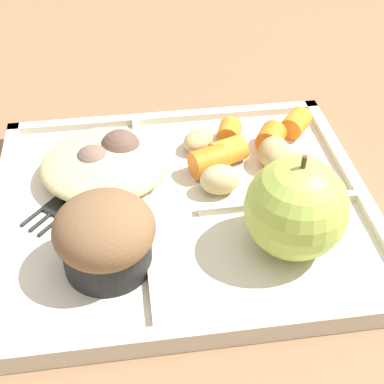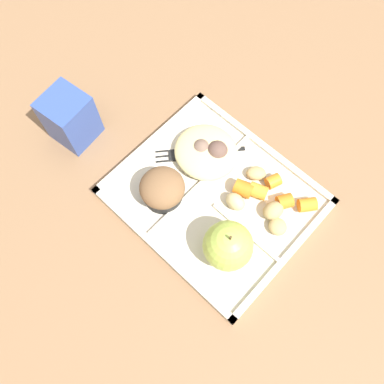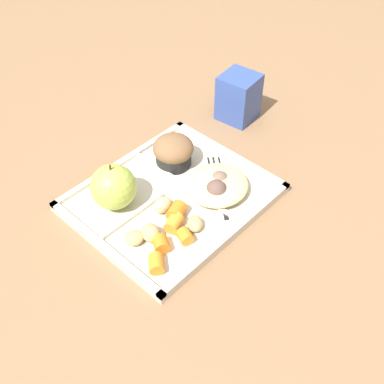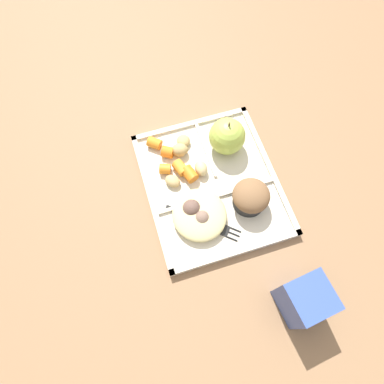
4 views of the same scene
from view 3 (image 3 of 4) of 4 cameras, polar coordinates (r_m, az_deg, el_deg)
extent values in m
plane|color=#846042|center=(0.81, -2.42, -1.08)|extent=(6.00, 6.00, 0.00)
cube|color=beige|center=(0.81, -2.43, -0.81)|extent=(0.32, 0.27, 0.01)
cube|color=beige|center=(0.74, 4.67, -5.20)|extent=(0.32, 0.01, 0.01)
cube|color=beige|center=(0.88, -8.48, 3.75)|extent=(0.32, 0.01, 0.01)
cube|color=beige|center=(0.74, -10.85, -6.48)|extent=(0.01, 0.27, 0.01)
cube|color=beige|center=(0.89, 4.54, 4.75)|extent=(0.01, 0.27, 0.01)
cube|color=beige|center=(0.82, -0.88, 0.79)|extent=(0.01, 0.25, 0.01)
cube|color=beige|center=(0.77, -7.28, -2.91)|extent=(0.14, 0.01, 0.01)
sphere|color=#A8C14C|center=(0.78, -9.62, 0.62)|extent=(0.08, 0.08, 0.08)
cylinder|color=#4C381E|center=(0.75, -9.99, 2.89)|extent=(0.00, 0.00, 0.01)
cylinder|color=black|center=(0.86, -2.27, 4.18)|extent=(0.07, 0.07, 0.03)
ellipsoid|color=brown|center=(0.84, -2.32, 5.40)|extent=(0.07, 0.07, 0.05)
cylinder|color=orange|center=(0.70, -4.42, -8.75)|extent=(0.04, 0.04, 0.02)
cylinder|color=orange|center=(0.73, -0.86, -5.46)|extent=(0.03, 0.03, 0.02)
cylinder|color=orange|center=(0.76, -1.90, -2.39)|extent=(0.04, 0.03, 0.03)
cylinder|color=orange|center=(0.72, -3.82, -6.38)|extent=(0.03, 0.03, 0.02)
cylinder|color=orange|center=(0.75, -2.23, -3.82)|extent=(0.04, 0.03, 0.02)
ellipsoid|color=tan|center=(0.74, -7.07, -5.60)|extent=(0.03, 0.03, 0.02)
ellipsoid|color=tan|center=(0.73, -5.05, -5.03)|extent=(0.04, 0.04, 0.03)
ellipsoid|color=tan|center=(0.75, 0.35, -3.90)|extent=(0.04, 0.04, 0.02)
ellipsoid|color=tan|center=(0.77, -3.61, -1.59)|extent=(0.03, 0.03, 0.03)
ellipsoid|color=#D6C684|center=(0.81, 3.06, 0.88)|extent=(0.11, 0.11, 0.03)
sphere|color=#755B4C|center=(0.81, 3.40, 1.43)|extent=(0.03, 0.03, 0.03)
sphere|color=brown|center=(0.79, 3.01, 0.18)|extent=(0.04, 0.04, 0.04)
cube|color=black|center=(0.80, 3.67, -0.66)|extent=(0.07, 0.08, 0.00)
cube|color=black|center=(0.85, 2.96, 2.58)|extent=(0.04, 0.04, 0.00)
cylinder|color=black|center=(0.87, 3.33, 3.82)|extent=(0.02, 0.02, 0.00)
cylinder|color=black|center=(0.87, 2.70, 3.78)|extent=(0.02, 0.02, 0.00)
cylinder|color=black|center=(0.87, 2.06, 3.73)|extent=(0.02, 0.02, 0.00)
cube|color=#334C99|center=(0.98, 5.73, 11.49)|extent=(0.08, 0.08, 0.10)
camera|label=1|loc=(0.90, -18.22, 25.85)|focal=50.63mm
camera|label=2|loc=(0.67, -35.90, 43.76)|focal=37.28mm
camera|label=4|loc=(0.71, 28.51, 46.38)|focal=31.02mm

